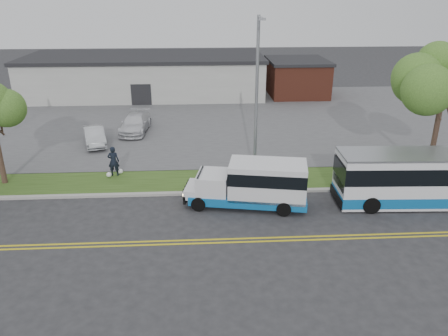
{
  "coord_description": "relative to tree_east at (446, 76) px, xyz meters",
  "views": [
    {
      "loc": [
        -0.27,
        -21.44,
        10.78
      ],
      "look_at": [
        1.05,
        1.05,
        1.6
      ],
      "focal_mm": 35.0,
      "sensor_mm": 36.0,
      "label": 1
    }
  ],
  "objects": [
    {
      "name": "lane_line_south",
      "position": [
        -14.0,
        -7.15,
        -6.2
      ],
      "size": [
        70.0,
        0.12,
        0.01
      ],
      "primitive_type": "cube",
      "color": "gold",
      "rests_on": "ground"
    },
    {
      "name": "commercial_building",
      "position": [
        -20.0,
        24.0,
        -4.02
      ],
      "size": [
        25.4,
        10.4,
        4.35
      ],
      "color": "#9E9E99",
      "rests_on": "ground"
    },
    {
      "name": "parking_lot",
      "position": [
        -14.0,
        14.0,
        -6.15
      ],
      "size": [
        80.0,
        25.0,
        0.1
      ],
      "primitive_type": "cube",
      "color": "#4C4C4F",
      "rests_on": "ground"
    },
    {
      "name": "pedestrian",
      "position": [
        -19.6,
        0.93,
        -5.16
      ],
      "size": [
        0.69,
        0.46,
        1.89
      ],
      "primitive_type": "imported",
      "rotation": [
        0.0,
        0.0,
        3.15
      ],
      "color": "black",
      "rests_on": "verge"
    },
    {
      "name": "shuttle_bus",
      "position": [
        -11.38,
        -3.48,
        -4.87
      ],
      "size": [
        6.76,
        3.21,
        2.5
      ],
      "rotation": [
        0.0,
        0.0,
        -0.18
      ],
      "color": "#0E5A9A",
      "rests_on": "ground"
    },
    {
      "name": "parked_car_b",
      "position": [
        -19.45,
        9.98,
        -5.39
      ],
      "size": [
        2.36,
        5.05,
        1.43
      ],
      "primitive_type": "imported",
      "rotation": [
        0.0,
        0.0,
        -0.07
      ],
      "color": "silver",
      "rests_on": "parking_lot"
    },
    {
      "name": "verge",
      "position": [
        -14.0,
        -0.1,
        -6.15
      ],
      "size": [
        80.0,
        3.3,
        0.1
      ],
      "primitive_type": "cube",
      "color": "#2D4316",
      "rests_on": "ground"
    },
    {
      "name": "grocery_bag_right",
      "position": [
        -19.3,
        1.18,
        -5.94
      ],
      "size": [
        0.32,
        0.32,
        0.32
      ],
      "primitive_type": "sphere",
      "color": "white",
      "rests_on": "verge"
    },
    {
      "name": "lane_line_north",
      "position": [
        -14.0,
        -6.85,
        -6.2
      ],
      "size": [
        70.0,
        0.12,
        0.01
      ],
      "primitive_type": "cube",
      "color": "gold",
      "rests_on": "ground"
    },
    {
      "name": "tree_east",
      "position": [
        0.0,
        0.0,
        0.0
      ],
      "size": [
        5.2,
        5.2,
        8.33
      ],
      "color": "#38251E",
      "rests_on": "verge"
    },
    {
      "name": "curb",
      "position": [
        -14.0,
        -1.9,
        -6.13
      ],
      "size": [
        80.0,
        0.3,
        0.15
      ],
      "primitive_type": "cube",
      "color": "#9E9B93",
      "rests_on": "ground"
    },
    {
      "name": "streetlight_near",
      "position": [
        -11.0,
        -0.27,
        -0.97
      ],
      "size": [
        0.35,
        1.53,
        9.5
      ],
      "color": "gray",
      "rests_on": "verge"
    },
    {
      "name": "grocery_bag_left",
      "position": [
        -19.9,
        0.68,
        -5.94
      ],
      "size": [
        0.32,
        0.32,
        0.32
      ],
      "primitive_type": "sphere",
      "color": "white",
      "rests_on": "verge"
    },
    {
      "name": "transit_bus",
      "position": [
        -1.73,
        -3.73,
        -4.74
      ],
      "size": [
        10.55,
        2.88,
        2.9
      ],
      "rotation": [
        0.0,
        0.0,
        -0.04
      ],
      "color": "silver",
      "rests_on": "ground"
    },
    {
      "name": "parked_car_a",
      "position": [
        -22.06,
        6.95,
        -5.44
      ],
      "size": [
        2.48,
        4.24,
        1.32
      ],
      "primitive_type": "imported",
      "rotation": [
        0.0,
        0.0,
        0.29
      ],
      "color": "#A7AAAE",
      "rests_on": "parking_lot"
    },
    {
      "name": "brick_wing",
      "position": [
        -3.5,
        23.0,
        -4.24
      ],
      "size": [
        6.3,
        7.3,
        3.9
      ],
      "color": "brown",
      "rests_on": "ground"
    },
    {
      "name": "ground",
      "position": [
        -14.0,
        -3.0,
        -6.2
      ],
      "size": [
        140.0,
        140.0,
        0.0
      ],
      "primitive_type": "plane",
      "color": "#28282B",
      "rests_on": "ground"
    }
  ]
}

